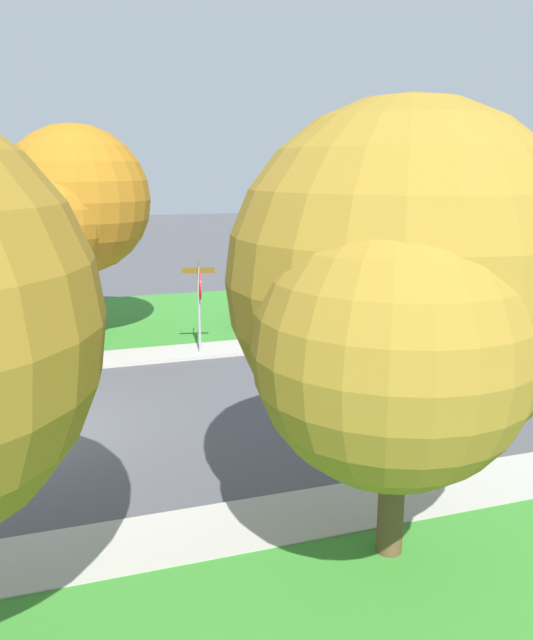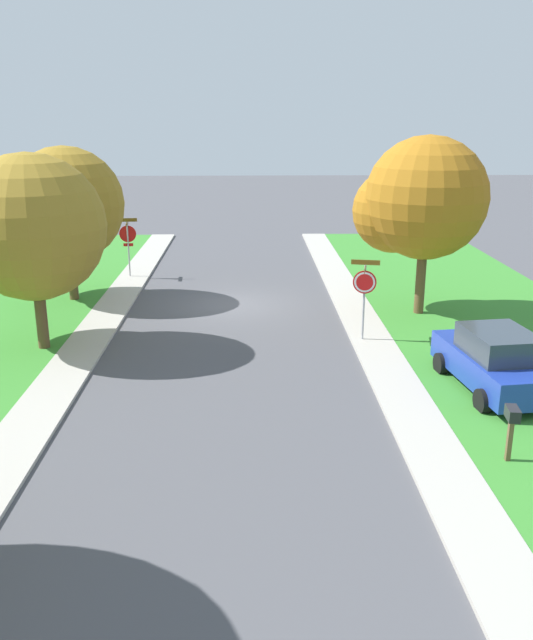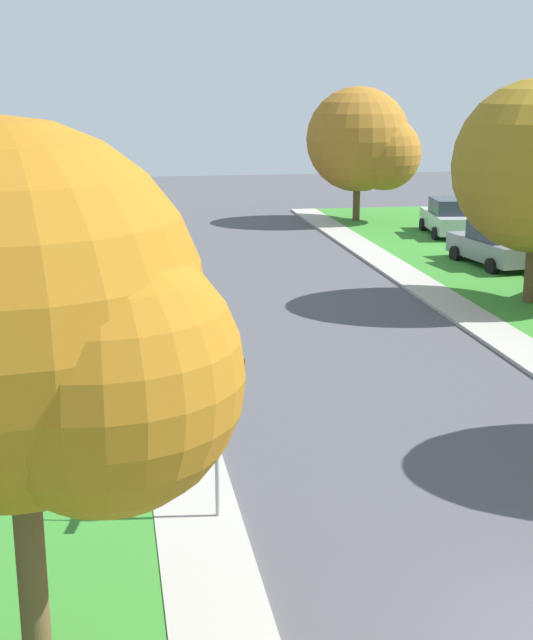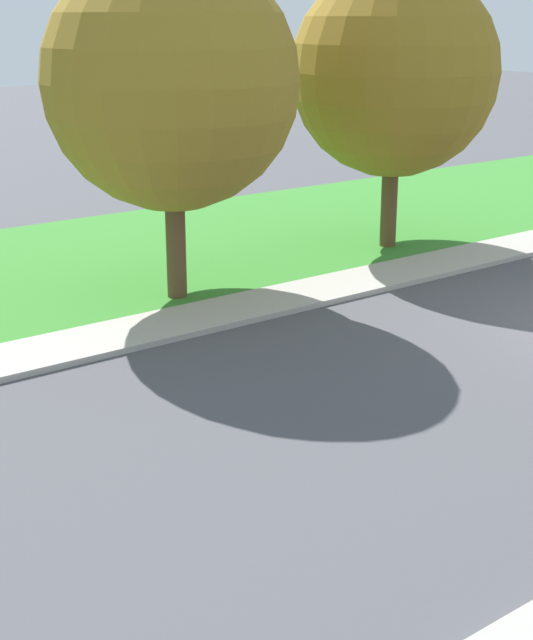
# 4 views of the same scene
# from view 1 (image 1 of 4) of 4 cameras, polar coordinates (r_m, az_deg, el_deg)

# --- Properties ---
(ground_plane) EXTENTS (120.00, 120.00, 0.00)m
(ground_plane) POSITION_cam_1_polar(r_m,az_deg,el_deg) (14.01, -21.11, -9.67)
(ground_plane) COLOR #4C4C51
(sidewalk_west) EXTENTS (1.40, 56.00, 0.10)m
(sidewalk_west) POSITION_cam_1_polar(r_m,az_deg,el_deg) (21.39, 13.55, -1.02)
(sidewalk_west) COLOR #ADA89E
(sidewalk_west) RESTS_ON ground
(lawn_west) EXTENTS (8.00, 56.00, 0.08)m
(lawn_west) POSITION_cam_1_polar(r_m,az_deg,el_deg) (25.40, 8.08, 1.50)
(lawn_west) COLOR #38842D
(lawn_west) RESTS_ON ground
(stop_sign_far_corner) EXTENTS (0.90, 0.90, 2.77)m
(stop_sign_far_corner) POSITION_cam_1_polar(r_m,az_deg,el_deg) (17.98, -6.03, 2.55)
(stop_sign_far_corner) COLOR #9E9EA3
(stop_sign_far_corner) RESTS_ON ground
(car_blue_driveway_right) EXTENTS (2.42, 4.48, 1.76)m
(car_blue_driveway_right) POSITION_cam_1_polar(r_m,az_deg,el_deg) (22.04, 3.19, 1.97)
(car_blue_driveway_right) COLOR #1E389E
(car_blue_driveway_right) RESTS_ON ground
(car_green_near_corner) EXTENTS (2.13, 4.35, 1.76)m
(car_green_near_corner) POSITION_cam_1_polar(r_m,az_deg,el_deg) (27.40, 22.05, 3.30)
(car_green_near_corner) COLOR #1E6033
(car_green_near_corner) RESTS_ON ground
(tree_sidewalk_near) EXTENTS (4.82, 4.48, 6.18)m
(tree_sidewalk_near) POSITION_cam_1_polar(r_m,az_deg,el_deg) (7.89, 11.94, 2.17)
(tree_sidewalk_near) COLOR brown
(tree_sidewalk_near) RESTS_ON ground
(tree_corner_large) EXTENTS (4.74, 4.41, 6.57)m
(tree_corner_large) POSITION_cam_1_polar(r_m,az_deg,el_deg) (19.71, -17.23, 9.82)
(tree_corner_large) COLOR brown
(tree_corner_large) RESTS_ON ground
(mailbox) EXTENTS (0.30, 0.51, 1.31)m
(mailbox) POSITION_cam_1_polar(r_m,az_deg,el_deg) (22.80, 13.43, 2.36)
(mailbox) COLOR brown
(mailbox) RESTS_ON ground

